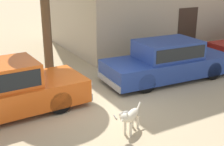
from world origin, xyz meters
TOP-DOWN VIEW (x-y plane):
  - ground_plane at (0.00, 0.00)m, footprint 80.00×80.00m
  - parked_sedan_second at (3.19, 1.00)m, footprint 4.84×1.98m
  - stray_dog_spotted at (0.01, -1.56)m, footprint 0.94×0.64m
  - stray_cat at (0.40, -0.75)m, footprint 0.58×0.23m

SIDE VIEW (x-z plane):
  - ground_plane at x=0.00m, z-range 0.00..0.00m
  - stray_cat at x=0.40m, z-range -0.01..0.15m
  - stray_dog_spotted at x=0.01m, z-range 0.09..0.78m
  - parked_sedan_second at x=3.19m, z-range -0.01..1.39m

